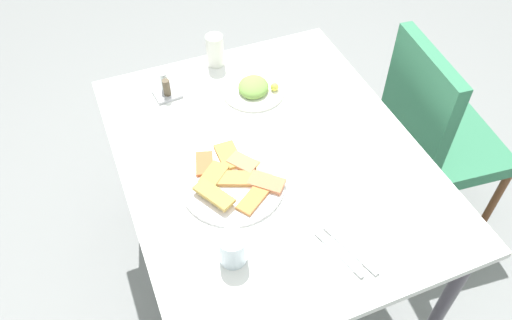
{
  "coord_description": "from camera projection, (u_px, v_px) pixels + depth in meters",
  "views": [
    {
      "loc": [
        1.01,
        -0.46,
        1.94
      ],
      "look_at": [
        0.03,
        -0.06,
        0.76
      ],
      "focal_mm": 35.94,
      "sensor_mm": 36.0,
      "label": 1
    }
  ],
  "objects": [
    {
      "name": "salad_plate_greens",
      "position": [
        254.0,
        89.0,
        1.83
      ],
      "size": [
        0.22,
        0.22,
        0.05
      ],
      "color": "white",
      "rests_on": "dining_table"
    },
    {
      "name": "paper_napkin",
      "position": [
        344.0,
        252.0,
        1.39
      ],
      "size": [
        0.15,
        0.15,
        0.0
      ],
      "primitive_type": "cube",
      "rotation": [
        0.0,
        0.0,
        0.31
      ],
      "color": "white",
      "rests_on": "dining_table"
    },
    {
      "name": "pide_platter",
      "position": [
        234.0,
        181.0,
        1.55
      ],
      "size": [
        0.32,
        0.32,
        0.04
      ],
      "color": "white",
      "rests_on": "dining_table"
    },
    {
      "name": "condiment_caddy",
      "position": [
        166.0,
        89.0,
        1.82
      ],
      "size": [
        0.1,
        0.1,
        0.08
      ],
      "color": "#B2B2B7",
      "rests_on": "dining_table"
    },
    {
      "name": "dining_chair",
      "position": [
        433.0,
        132.0,
        2.02
      ],
      "size": [
        0.46,
        0.47,
        0.91
      ],
      "color": "#317852",
      "rests_on": "ground_plane"
    },
    {
      "name": "fork",
      "position": [
        339.0,
        254.0,
        1.38
      ],
      "size": [
        0.18,
        0.06,
        0.0
      ],
      "primitive_type": "cube",
      "rotation": [
        0.0,
        0.0,
        0.28
      ],
      "color": "silver",
      "rests_on": "paper_napkin"
    },
    {
      "name": "soda_can",
      "position": [
        215.0,
        50.0,
        1.91
      ],
      "size": [
        0.09,
        0.09,
        0.12
      ],
      "primitive_type": "cylinder",
      "rotation": [
        0.0,
        0.0,
        2.42
      ],
      "color": "silver",
      "rests_on": "dining_table"
    },
    {
      "name": "dining_table",
      "position": [
        270.0,
        170.0,
        1.69
      ],
      "size": [
        1.16,
        0.93,
        0.73
      ],
      "color": "white",
      "rests_on": "ground_plane"
    },
    {
      "name": "drinking_glass",
      "position": [
        233.0,
        249.0,
        1.35
      ],
      "size": [
        0.08,
        0.08,
        0.09
      ],
      "primitive_type": "cylinder",
      "color": "silver",
      "rests_on": "dining_table"
    },
    {
      "name": "ground_plane",
      "position": [
        267.0,
        272.0,
        2.18
      ],
      "size": [
        6.0,
        6.0,
        0.0
      ],
      "primitive_type": "plane",
      "color": "gray"
    },
    {
      "name": "spoon",
      "position": [
        350.0,
        249.0,
        1.39
      ],
      "size": [
        0.19,
        0.07,
        0.0
      ],
      "primitive_type": "cube",
      "rotation": [
        0.0,
        0.0,
        0.3
      ],
      "color": "silver",
      "rests_on": "paper_napkin"
    }
  ]
}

